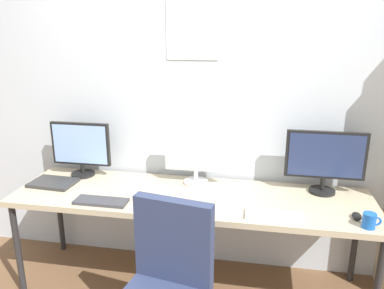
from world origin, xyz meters
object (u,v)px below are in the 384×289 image
object	(u,v)px
desk	(191,201)
monitor_center	(196,156)
monitor_left	(81,147)
keyboard_left	(101,201)
coffee_mug	(370,221)
computer_mouse	(357,216)
keyboard_right	(274,216)
laptop_closed	(53,183)
monitor_right	(325,159)

from	to	relation	value
desk	monitor_center	size ratio (longest dim) A/B	5.45
monitor_center	monitor_left	bearing A→B (deg)	180.00
desk	keyboard_left	distance (m)	0.61
coffee_mug	computer_mouse	bearing A→B (deg)	112.67
desk	computer_mouse	bearing A→B (deg)	-8.38
keyboard_right	coffee_mug	xyz separation A→B (m)	(0.54, -0.03, 0.04)
monitor_center	coffee_mug	size ratio (longest dim) A/B	4.28
keyboard_right	laptop_closed	distance (m)	1.61
keyboard_left	coffee_mug	world-z (taller)	coffee_mug
keyboard_right	laptop_closed	size ratio (longest dim) A/B	1.09
keyboard_right	keyboard_left	bearing A→B (deg)	180.00
keyboard_left	computer_mouse	size ratio (longest dim) A/B	3.67
laptop_closed	desk	bearing A→B (deg)	3.67
desk	keyboard_left	xyz separation A→B (m)	(-0.56, -0.23, 0.06)
monitor_right	desk	bearing A→B (deg)	-166.73
keyboard_left	coffee_mug	distance (m)	1.66
monitor_right	monitor_left	bearing A→B (deg)	-180.00
laptop_closed	keyboard_left	bearing A→B (deg)	-22.16
monitor_center	keyboard_left	size ratio (longest dim) A/B	1.29
laptop_closed	coffee_mug	distance (m)	2.15
monitor_left	monitor_right	size ratio (longest dim) A/B	0.87
monitor_center	keyboard_right	size ratio (longest dim) A/B	1.31
keyboard_right	computer_mouse	size ratio (longest dim) A/B	3.62
desk	monitor_left	world-z (taller)	monitor_left
monitor_right	coffee_mug	size ratio (longest dim) A/B	5.06
monitor_center	laptop_closed	distance (m)	1.08
monitor_center	keyboard_right	distance (m)	0.74
keyboard_left	coffee_mug	xyz separation A→B (m)	(1.66, -0.03, 0.04)
desk	computer_mouse	world-z (taller)	computer_mouse
monitor_center	laptop_closed	world-z (taller)	monitor_center
desk	monitor_left	bearing A→B (deg)	166.73
monitor_center	monitor_right	bearing A→B (deg)	0.01
desk	coffee_mug	bearing A→B (deg)	-13.32
desk	laptop_closed	size ratio (longest dim) A/B	7.73
monitor_left	monitor_right	xyz separation A→B (m)	(1.80, 0.00, 0.02)
monitor_center	monitor_right	xyz separation A→B (m)	(0.90, 0.00, 0.03)
coffee_mug	keyboard_right	bearing A→B (deg)	176.82
desk	monitor_left	xyz separation A→B (m)	(-0.90, 0.21, 0.28)
keyboard_left	laptop_closed	bearing A→B (deg)	154.16
keyboard_left	laptop_closed	world-z (taller)	laptop_closed
monitor_right	computer_mouse	bearing A→B (deg)	-67.30
laptop_closed	coffee_mug	world-z (taller)	coffee_mug
desk	keyboard_left	world-z (taller)	keyboard_left
monitor_left	keyboard_left	distance (m)	0.60
laptop_closed	monitor_left	bearing A→B (deg)	61.13
monitor_center	keyboard_left	distance (m)	0.74
laptop_closed	computer_mouse	bearing A→B (deg)	-0.57
laptop_closed	keyboard_right	bearing A→B (deg)	-4.53
monitor_right	keyboard_right	world-z (taller)	monitor_right
computer_mouse	keyboard_left	bearing A→B (deg)	-177.35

